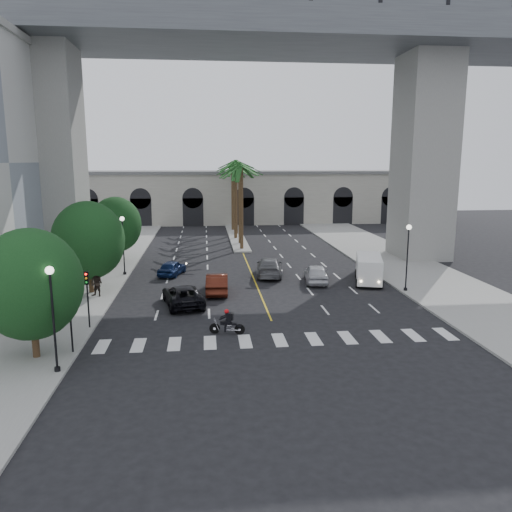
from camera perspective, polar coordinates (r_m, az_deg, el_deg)
The scene contains 29 objects.
ground at distance 30.55m, azimuth 2.30°, elevation -8.60°, with size 140.00×140.00×0.00m, color black.
sidewalk_left at distance 45.97m, azimuth -19.38°, elevation -2.46°, with size 8.00×100.00×0.15m, color gray.
sidewalk_right at distance 48.60m, azimuth 17.49°, elevation -1.64°, with size 8.00×100.00×0.15m, color gray.
median at distance 67.40m, azimuth -2.27°, elevation 2.26°, with size 2.00×24.00×0.20m, color gray.
pier_building at distance 83.82m, azimuth -3.03°, elevation 6.81°, with size 71.00×10.50×8.50m.
bridge at distance 51.75m, azimuth 2.79°, elevation 20.12°, with size 75.00×13.00×26.00m.
palm_a at distance 56.67m, azimuth -1.69°, elevation 9.77°, with size 3.20×3.20×10.30m.
palm_b at distance 60.66m, azimuth -1.88°, elevation 10.10°, with size 3.20×3.20×10.60m.
palm_c at distance 64.64m, azimuth -2.40°, elevation 9.74°, with size 3.20×3.20×10.10m.
palm_d at distance 68.65m, azimuth -2.31°, elevation 10.42°, with size 3.20×3.20×10.90m.
palm_e at distance 72.63m, azimuth -2.71°, elevation 10.08°, with size 3.20×3.20×10.40m.
palm_f at distance 76.64m, azimuth -2.65°, elevation 10.32°, with size 3.20×3.20×10.70m.
street_tree_near at distance 27.70m, azimuth -24.38°, elevation -2.96°, with size 5.20×5.20×6.89m.
street_tree_mid at distance 39.96m, azimuth -18.60°, elevation 1.71°, with size 5.44×5.44×7.21m.
street_tree_far at distance 51.66m, azimuth -15.72°, elevation 3.48°, with size 5.04×5.04×6.68m.
lamp_post_left_near at distance 25.57m, azimuth -22.22°, elevation -5.75°, with size 0.40×0.40×5.35m.
lamp_post_left_far at distance 45.63m, azimuth -14.95°, elevation 1.73°, with size 0.40×0.40×5.35m.
lamp_post_right at distance 40.28m, azimuth 16.93°, elevation 0.45°, with size 0.40×0.40×5.35m.
traffic_signal_near at distance 28.05m, azimuth -20.51°, elevation -5.71°, with size 0.25×0.18×3.65m.
traffic_signal_far at distance 31.79m, azimuth -18.72°, elevation -3.68°, with size 0.25×0.18×3.65m.
motorcycle_rider at distance 29.91m, azimuth -3.21°, elevation -7.63°, with size 2.11×0.68×1.54m.
car_a at distance 42.44m, azimuth 6.88°, elevation -2.00°, with size 1.85×4.59×1.56m, color silver.
car_b at distance 39.00m, azimuth -4.47°, elevation -3.11°, with size 1.65×4.74×1.56m, color #46180E.
car_c at distance 35.96m, azimuth -8.36°, elevation -4.48°, with size 2.43×5.28×1.47m, color black.
car_d at distance 44.61m, azimuth 1.54°, elevation -1.26°, with size 2.27×5.58×1.62m, color slate.
car_e at distance 45.47m, azimuth -9.59°, elevation -1.35°, with size 1.60×3.99×1.36m, color #10214E.
cargo_van at distance 42.99m, azimuth 12.76°, elevation -1.37°, with size 3.37×5.68×2.27m.
pedestrian_a at distance 36.37m, azimuth -20.16°, elevation -4.57°, with size 0.56×0.37×1.53m, color black.
pedestrian_b at distance 39.17m, azimuth -17.76°, elevation -3.01°, with size 0.96×0.74×1.97m, color black.
Camera 1 is at (-4.14, -28.51, 10.18)m, focal length 35.00 mm.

